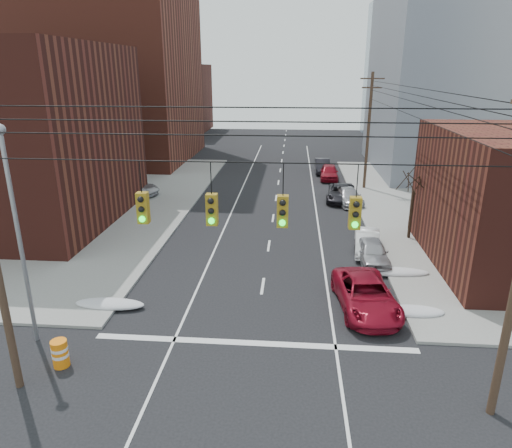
% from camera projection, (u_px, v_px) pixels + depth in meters
% --- Properties ---
extents(building_brick_tall, '(24.00, 20.00, 30.00)m').
position_uv_depth(building_brick_tall, '(88.00, 36.00, 55.87)').
color(building_brick_tall, maroon).
rests_on(building_brick_tall, ground).
extents(building_brick_far, '(22.00, 18.00, 12.00)m').
position_uv_depth(building_brick_far, '(145.00, 99.00, 83.46)').
color(building_brick_far, '#4C1D16').
rests_on(building_brick_far, ground).
extents(building_office, '(22.00, 20.00, 25.00)m').
position_uv_depth(building_office, '(486.00, 56.00, 49.32)').
color(building_office, gray).
rests_on(building_office, ground).
extents(building_glass, '(20.00, 18.00, 22.00)m').
position_uv_depth(building_glass, '(434.00, 70.00, 74.17)').
color(building_glass, gray).
rests_on(building_glass, ground).
extents(utility_pole_far, '(2.20, 0.28, 11.00)m').
position_uv_depth(utility_pole_far, '(368.00, 130.00, 43.11)').
color(utility_pole_far, '#473323').
rests_on(utility_pole_far, ground).
extents(traffic_signals, '(17.00, 0.42, 2.02)m').
position_uv_depth(traffic_signals, '(247.00, 209.00, 14.06)').
color(traffic_signals, black).
rests_on(traffic_signals, ground).
extents(street_light, '(0.44, 0.44, 9.32)m').
position_uv_depth(street_light, '(16.00, 220.00, 18.19)').
color(street_light, gray).
rests_on(street_light, ground).
extents(bare_tree, '(2.09, 2.20, 4.93)m').
position_uv_depth(bare_tree, '(412.00, 207.00, 30.94)').
color(bare_tree, black).
rests_on(bare_tree, ground).
extents(snow_nw, '(3.50, 1.08, 0.42)m').
position_uv_depth(snow_nw, '(110.00, 304.00, 22.58)').
color(snow_nw, silver).
rests_on(snow_nw, ground).
extents(snow_ne, '(3.00, 1.08, 0.42)m').
position_uv_depth(snow_ne, '(413.00, 311.00, 21.89)').
color(snow_ne, silver).
rests_on(snow_ne, ground).
extents(snow_east_far, '(4.00, 1.08, 0.42)m').
position_uv_depth(snow_east_far, '(394.00, 272.00, 26.14)').
color(snow_east_far, silver).
rests_on(snow_east_far, ground).
extents(red_pickup, '(3.14, 5.83, 1.55)m').
position_uv_depth(red_pickup, '(366.00, 295.00, 22.28)').
color(red_pickup, maroon).
rests_on(red_pickup, ground).
extents(parked_car_a, '(1.88, 4.32, 1.45)m').
position_uv_depth(parked_car_a, '(372.00, 252.00, 27.65)').
color(parked_car_a, '#ABABB0').
rests_on(parked_car_a, ground).
extents(parked_car_b, '(1.96, 4.41, 1.41)m').
position_uv_depth(parked_car_b, '(367.00, 242.00, 29.31)').
color(parked_car_b, white).
rests_on(parked_car_b, ground).
extents(parked_car_c, '(2.99, 5.35, 1.41)m').
position_uv_depth(parked_car_c, '(341.00, 193.00, 40.77)').
color(parked_car_c, black).
rests_on(parked_car_c, ground).
extents(parked_car_d, '(2.53, 4.89, 1.36)m').
position_uv_depth(parked_car_d, '(349.00, 196.00, 39.83)').
color(parked_car_d, '#9F9FA3').
rests_on(parked_car_d, ground).
extents(parked_car_e, '(2.04, 4.66, 1.56)m').
position_uv_depth(parked_car_e, '(329.00, 172.00, 48.63)').
color(parked_car_e, maroon).
rests_on(parked_car_e, ground).
extents(parked_car_f, '(1.63, 4.63, 1.52)m').
position_uv_depth(parked_car_f, '(322.00, 166.00, 51.91)').
color(parked_car_f, black).
rests_on(parked_car_f, ground).
extents(lot_car_a, '(4.08, 2.85, 1.28)m').
position_uv_depth(lot_car_a, '(60.00, 222.00, 32.90)').
color(lot_car_a, silver).
rests_on(lot_car_a, sidewalk_nw).
extents(lot_car_b, '(5.36, 3.30, 1.39)m').
position_uv_depth(lot_car_b, '(133.00, 188.00, 42.07)').
color(lot_car_b, '#ACABB0').
rests_on(lot_car_b, sidewalk_nw).
extents(lot_car_c, '(4.57, 2.80, 1.24)m').
position_uv_depth(lot_car_c, '(57.00, 197.00, 39.31)').
color(lot_car_c, black).
rests_on(lot_car_c, sidewalk_nw).
extents(lot_car_d, '(4.64, 2.32, 1.52)m').
position_uv_depth(lot_car_d, '(73.00, 185.00, 42.85)').
color(lot_car_d, '#A7A7AC').
rests_on(lot_car_d, sidewalk_nw).
extents(construction_barrel, '(0.71, 0.71, 1.14)m').
position_uv_depth(construction_barrel, '(60.00, 353.00, 18.04)').
color(construction_barrel, orange).
rests_on(construction_barrel, ground).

